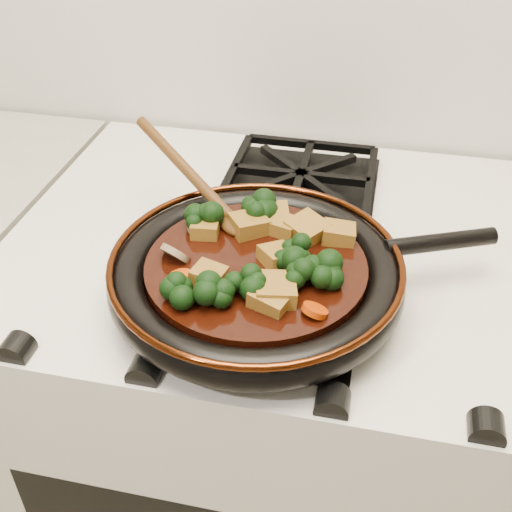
# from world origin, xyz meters

# --- Properties ---
(stove) EXTENTS (0.76, 0.60, 0.90)m
(stove) POSITION_xyz_m (0.00, 1.69, 0.45)
(stove) COLOR silver
(stove) RESTS_ON ground
(burner_grate_front) EXTENTS (0.23, 0.23, 0.03)m
(burner_grate_front) POSITION_xyz_m (0.00, 1.55, 0.91)
(burner_grate_front) COLOR black
(burner_grate_front) RESTS_ON stove
(burner_grate_back) EXTENTS (0.23, 0.23, 0.03)m
(burner_grate_back) POSITION_xyz_m (0.00, 1.83, 0.91)
(burner_grate_back) COLOR black
(burner_grate_back) RESTS_ON stove
(skillet) EXTENTS (0.45, 0.35, 0.05)m
(skillet) POSITION_xyz_m (-0.01, 1.55, 0.94)
(skillet) COLOR black
(skillet) RESTS_ON burner_grate_front
(braising_sauce) EXTENTS (0.26, 0.26, 0.02)m
(braising_sauce) POSITION_xyz_m (-0.01, 1.55, 0.95)
(braising_sauce) COLOR black
(braising_sauce) RESTS_ON skillet
(tofu_cube_0) EXTENTS (0.04, 0.04, 0.02)m
(tofu_cube_0) POSITION_xyz_m (-0.01, 1.65, 0.97)
(tofu_cube_0) COLOR brown
(tofu_cube_0) RESTS_ON braising_sauce
(tofu_cube_1) EXTENTS (0.06, 0.06, 0.03)m
(tofu_cube_1) POSITION_xyz_m (-0.03, 1.62, 0.97)
(tofu_cube_1) COLOR brown
(tofu_cube_1) RESTS_ON braising_sauce
(tofu_cube_2) EXTENTS (0.05, 0.06, 0.03)m
(tofu_cube_2) POSITION_xyz_m (0.02, 1.50, 0.97)
(tofu_cube_2) COLOR brown
(tofu_cube_2) RESTS_ON braising_sauce
(tofu_cube_3) EXTENTS (0.05, 0.06, 0.03)m
(tofu_cube_3) POSITION_xyz_m (0.01, 1.56, 0.97)
(tofu_cube_3) COLOR brown
(tofu_cube_3) RESTS_ON braising_sauce
(tofu_cube_4) EXTENTS (0.04, 0.04, 0.02)m
(tofu_cube_4) POSITION_xyz_m (-0.08, 1.60, 0.97)
(tofu_cube_4) COLOR brown
(tofu_cube_4) RESTS_ON braising_sauce
(tofu_cube_5) EXTENTS (0.04, 0.04, 0.03)m
(tofu_cube_5) POSITION_xyz_m (0.08, 1.62, 0.97)
(tofu_cube_5) COLOR brown
(tofu_cube_5) RESTS_ON braising_sauce
(tofu_cube_6) EXTENTS (0.04, 0.04, 0.02)m
(tofu_cube_6) POSITION_xyz_m (-0.06, 1.51, 0.97)
(tofu_cube_6) COLOR brown
(tofu_cube_6) RESTS_ON braising_sauce
(tofu_cube_7) EXTENTS (0.06, 0.06, 0.03)m
(tofu_cube_7) POSITION_xyz_m (0.04, 1.62, 0.97)
(tofu_cube_7) COLOR brown
(tofu_cube_7) RESTS_ON braising_sauce
(tofu_cube_8) EXTENTS (0.04, 0.05, 0.02)m
(tofu_cube_8) POSITION_xyz_m (0.01, 1.62, 0.97)
(tofu_cube_8) COLOR brown
(tofu_cube_8) RESTS_ON braising_sauce
(tofu_cube_9) EXTENTS (0.05, 0.05, 0.03)m
(tofu_cube_9) POSITION_xyz_m (0.02, 1.48, 0.97)
(tofu_cube_9) COLOR brown
(tofu_cube_9) RESTS_ON braising_sauce
(broccoli_floret_0) EXTENTS (0.09, 0.08, 0.07)m
(broccoli_floret_0) POSITION_xyz_m (-0.03, 1.64, 0.97)
(broccoli_floret_0) COLOR black
(broccoli_floret_0) RESTS_ON braising_sauce
(broccoli_floret_1) EXTENTS (0.07, 0.08, 0.07)m
(broccoli_floret_1) POSITION_xyz_m (0.08, 1.53, 0.97)
(broccoli_floret_1) COLOR black
(broccoli_floret_1) RESTS_ON braising_sauce
(broccoli_floret_2) EXTENTS (0.08, 0.08, 0.07)m
(broccoli_floret_2) POSITION_xyz_m (-0.07, 1.47, 0.97)
(broccoli_floret_2) COLOR black
(broccoli_floret_2) RESTS_ON braising_sauce
(broccoli_floret_3) EXTENTS (0.07, 0.07, 0.07)m
(broccoli_floret_3) POSITION_xyz_m (-0.01, 1.50, 0.97)
(broccoli_floret_3) COLOR black
(broccoli_floret_3) RESTS_ON braising_sauce
(broccoli_floret_4) EXTENTS (0.08, 0.08, 0.07)m
(broccoli_floret_4) POSITION_xyz_m (0.04, 1.53, 0.97)
(broccoli_floret_4) COLOR black
(broccoli_floret_4) RESTS_ON braising_sauce
(broccoli_floret_5) EXTENTS (0.09, 0.09, 0.07)m
(broccoli_floret_5) POSITION_xyz_m (-0.09, 1.60, 0.97)
(broccoli_floret_5) COLOR black
(broccoli_floret_5) RESTS_ON braising_sauce
(broccoli_floret_6) EXTENTS (0.09, 0.09, 0.06)m
(broccoli_floret_6) POSITION_xyz_m (0.03, 1.56, 0.97)
(broccoli_floret_6) COLOR black
(broccoli_floret_6) RESTS_ON braising_sauce
(broccoli_floret_7) EXTENTS (0.09, 0.08, 0.07)m
(broccoli_floret_7) POSITION_xyz_m (-0.03, 1.48, 0.97)
(broccoli_floret_7) COLOR black
(broccoli_floret_7) RESTS_ON braising_sauce
(carrot_coin_0) EXTENTS (0.03, 0.03, 0.02)m
(carrot_coin_0) POSITION_xyz_m (0.07, 1.48, 0.96)
(carrot_coin_0) COLOR #AF3204
(carrot_coin_0) RESTS_ON braising_sauce
(carrot_coin_1) EXTENTS (0.03, 0.03, 0.01)m
(carrot_coin_1) POSITION_xyz_m (0.07, 1.55, 0.96)
(carrot_coin_1) COLOR #AF3204
(carrot_coin_1) RESTS_ON braising_sauce
(carrot_coin_2) EXTENTS (0.03, 0.03, 0.02)m
(carrot_coin_2) POSITION_xyz_m (0.07, 1.55, 0.96)
(carrot_coin_2) COLOR #AF3204
(carrot_coin_2) RESTS_ON braising_sauce
(carrot_coin_3) EXTENTS (0.03, 0.03, 0.01)m
(carrot_coin_3) POSITION_xyz_m (-0.09, 1.50, 0.96)
(carrot_coin_3) COLOR #AF3204
(carrot_coin_3) RESTS_ON braising_sauce
(carrot_coin_4) EXTENTS (0.03, 0.03, 0.01)m
(carrot_coin_4) POSITION_xyz_m (-0.05, 1.50, 0.96)
(carrot_coin_4) COLOR #AF3204
(carrot_coin_4) RESTS_ON braising_sauce
(mushroom_slice_0) EXTENTS (0.04, 0.04, 0.03)m
(mushroom_slice_0) POSITION_xyz_m (-0.07, 1.48, 0.97)
(mushroom_slice_0) COLOR olive
(mushroom_slice_0) RESTS_ON braising_sauce
(mushroom_slice_1) EXTENTS (0.05, 0.04, 0.03)m
(mushroom_slice_1) POSITION_xyz_m (-0.10, 1.54, 0.97)
(mushroom_slice_1) COLOR olive
(mushroom_slice_1) RESTS_ON braising_sauce
(mushroom_slice_2) EXTENTS (0.05, 0.05, 0.02)m
(mushroom_slice_2) POSITION_xyz_m (-0.09, 1.60, 0.97)
(mushroom_slice_2) COLOR olive
(mushroom_slice_2) RESTS_ON braising_sauce
(wooden_spoon) EXTENTS (0.13, 0.11, 0.23)m
(wooden_spoon) POSITION_xyz_m (-0.10, 1.66, 0.98)
(wooden_spoon) COLOR #482A0F
(wooden_spoon) RESTS_ON braising_sauce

